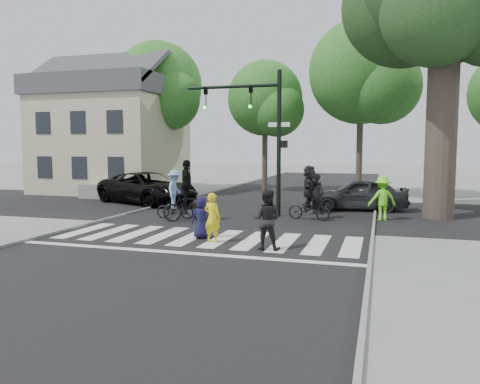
# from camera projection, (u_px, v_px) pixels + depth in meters

# --- Properties ---
(ground) EXTENTS (120.00, 120.00, 0.00)m
(ground) POSITION_uv_depth(u_px,v_px,m) (195.00, 244.00, 13.90)
(ground) COLOR gray
(ground) RESTS_ON ground
(road_stem) EXTENTS (10.00, 70.00, 0.01)m
(road_stem) POSITION_uv_depth(u_px,v_px,m) (243.00, 219.00, 18.67)
(road_stem) COLOR black
(road_stem) RESTS_ON ground
(road_cross) EXTENTS (70.00, 10.00, 0.01)m
(road_cross) POSITION_uv_depth(u_px,v_px,m) (261.00, 210.00, 21.53)
(road_cross) COLOR black
(road_cross) RESTS_ON ground
(curb_left) EXTENTS (0.10, 70.00, 0.10)m
(curb_left) POSITION_uv_depth(u_px,v_px,m) (130.00, 213.00, 20.12)
(curb_left) COLOR gray
(curb_left) RESTS_ON ground
(curb_right) EXTENTS (0.10, 70.00, 0.10)m
(curb_right) POSITION_uv_depth(u_px,v_px,m) (374.00, 224.00, 17.21)
(curb_right) COLOR gray
(curb_right) RESTS_ON ground
(crosswalk) EXTENTS (10.00, 3.85, 0.01)m
(crosswalk) POSITION_uv_depth(u_px,v_px,m) (203.00, 240.00, 14.53)
(crosswalk) COLOR silver
(crosswalk) RESTS_ON ground
(traffic_signal) EXTENTS (4.45, 0.29, 6.00)m
(traffic_signal) POSITION_uv_depth(u_px,v_px,m) (259.00, 122.00, 19.34)
(traffic_signal) COLOR black
(traffic_signal) RESTS_ON ground
(bg_tree_0) EXTENTS (5.46, 5.20, 8.97)m
(bg_tree_0) POSITION_uv_depth(u_px,v_px,m) (99.00, 100.00, 32.53)
(bg_tree_0) COLOR brown
(bg_tree_0) RESTS_ON ground
(bg_tree_1) EXTENTS (6.09, 5.80, 9.80)m
(bg_tree_1) POSITION_uv_depth(u_px,v_px,m) (161.00, 89.00, 30.53)
(bg_tree_1) COLOR brown
(bg_tree_1) RESTS_ON ground
(bg_tree_2) EXTENTS (5.04, 4.80, 8.40)m
(bg_tree_2) POSITION_uv_depth(u_px,v_px,m) (268.00, 101.00, 29.69)
(bg_tree_2) COLOR brown
(bg_tree_2) RESTS_ON ground
(bg_tree_3) EXTENTS (6.30, 6.00, 10.20)m
(bg_tree_3) POSITION_uv_depth(u_px,v_px,m) (367.00, 75.00, 26.55)
(bg_tree_3) COLOR brown
(bg_tree_3) RESTS_ON ground
(house) EXTENTS (8.40, 8.10, 8.82)m
(house) POSITION_uv_depth(u_px,v_px,m) (112.00, 133.00, 30.18)
(house) COLOR beige
(house) RESTS_ON ground
(pedestrian_woman) EXTENTS (0.62, 0.49, 1.52)m
(pedestrian_woman) POSITION_uv_depth(u_px,v_px,m) (212.00, 218.00, 14.06)
(pedestrian_woman) COLOR yellow
(pedestrian_woman) RESTS_ON ground
(pedestrian_child) EXTENTS (0.73, 0.56, 1.33)m
(pedestrian_child) POSITION_uv_depth(u_px,v_px,m) (202.00, 218.00, 14.71)
(pedestrian_child) COLOR #151239
(pedestrian_child) RESTS_ON ground
(pedestrian_adult) EXTENTS (0.83, 0.65, 1.71)m
(pedestrian_adult) POSITION_uv_depth(u_px,v_px,m) (267.00, 220.00, 13.09)
(pedestrian_adult) COLOR black
(pedestrian_adult) RESTS_ON ground
(cyclist_left) EXTENTS (1.60, 1.06, 1.98)m
(cyclist_left) POSITION_uv_depth(u_px,v_px,m) (175.00, 198.00, 18.80)
(cyclist_left) COLOR black
(cyclist_left) RESTS_ON ground
(cyclist_mid) EXTENTS (1.90, 1.20, 2.40)m
(cyclist_mid) POSITION_uv_depth(u_px,v_px,m) (187.00, 196.00, 18.01)
(cyclist_mid) COLOR black
(cyclist_mid) RESTS_ON ground
(cyclist_right) EXTENTS (1.79, 1.66, 2.17)m
(cyclist_right) POSITION_uv_depth(u_px,v_px,m) (309.00, 196.00, 18.47)
(cyclist_right) COLOR black
(cyclist_right) RESTS_ON ground
(car_suv) EXTENTS (6.36, 4.75, 1.60)m
(car_suv) POSITION_uv_depth(u_px,v_px,m) (148.00, 188.00, 23.93)
(car_suv) COLOR black
(car_suv) RESTS_ON ground
(car_grey) EXTENTS (4.51, 2.24, 1.48)m
(car_grey) POSITION_uv_depth(u_px,v_px,m) (359.00, 194.00, 21.37)
(car_grey) COLOR #2E2F33
(car_grey) RESTS_ON ground
(bystander_hivis) EXTENTS (1.28, 1.02, 1.73)m
(bystander_hivis) POSITION_uv_depth(u_px,v_px,m) (382.00, 199.00, 18.36)
(bystander_hivis) COLOR #75FF25
(bystander_hivis) RESTS_ON ground
(bystander_dark) EXTENTS (0.75, 0.62, 1.75)m
(bystander_dark) POSITION_uv_depth(u_px,v_px,m) (317.00, 194.00, 20.25)
(bystander_dark) COLOR black
(bystander_dark) RESTS_ON ground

